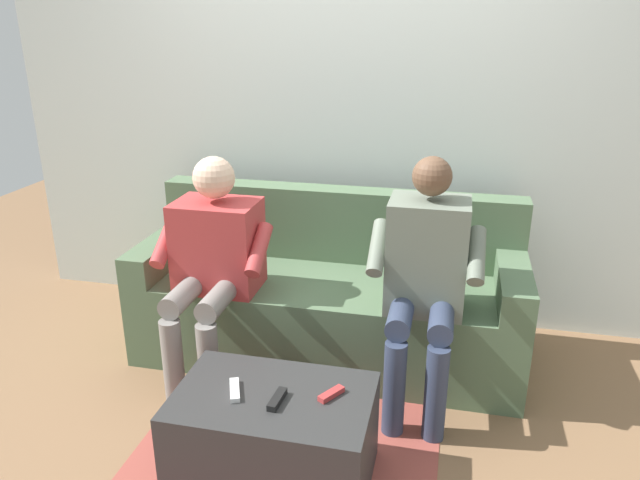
{
  "coord_description": "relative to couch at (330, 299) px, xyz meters",
  "views": [
    {
      "loc": [
        -0.62,
        2.8,
        1.77
      ],
      "look_at": [
        0.0,
        0.11,
        0.74
      ],
      "focal_mm": 33.84,
      "sensor_mm": 36.0,
      "label": 1
    }
  ],
  "objects": [
    {
      "name": "ground_plane",
      "position": [
        0.0,
        0.73,
        -0.31
      ],
      "size": [
        8.0,
        8.0,
        0.0
      ],
      "primitive_type": "plane",
      "color": "#846042"
    },
    {
      "name": "back_wall",
      "position": [
        0.0,
        -0.54,
        1.04
      ],
      "size": [
        4.18,
        0.06,
        2.7
      ],
      "primitive_type": "cube",
      "color": "silver",
      "rests_on": "ground"
    },
    {
      "name": "couch",
      "position": [
        0.0,
        0.0,
        0.0
      ],
      "size": [
        2.04,
        0.76,
        0.87
      ],
      "color": "#516B4C",
      "rests_on": "ground"
    },
    {
      "name": "coffee_table",
      "position": [
        0.0,
        1.05,
        -0.11
      ],
      "size": [
        0.77,
        0.5,
        0.4
      ],
      "color": "#2D2D2D",
      "rests_on": "ground"
    },
    {
      "name": "person_left_seated",
      "position": [
        -0.52,
        0.34,
        0.37
      ],
      "size": [
        0.52,
        0.56,
        1.19
      ],
      "color": "slate",
      "rests_on": "ground"
    },
    {
      "name": "person_right_seated",
      "position": [
        0.52,
        0.34,
        0.35
      ],
      "size": [
        0.57,
        0.61,
        1.14
      ],
      "color": "#B23838",
      "rests_on": "ground"
    },
    {
      "name": "remote_white",
      "position": [
        0.15,
        1.07,
        0.1
      ],
      "size": [
        0.09,
        0.15,
        0.02
      ],
      "primitive_type": "cube",
      "rotation": [
        0.0,
        0.0,
        1.96
      ],
      "color": "white",
      "rests_on": "coffee_table"
    },
    {
      "name": "remote_red",
      "position": [
        -0.22,
        1.01,
        0.1
      ],
      "size": [
        0.09,
        0.12,
        0.02
      ],
      "primitive_type": "cube",
      "rotation": [
        0.0,
        0.0,
        1.01
      ],
      "color": "#B73333",
      "rests_on": "coffee_table"
    },
    {
      "name": "remote_black",
      "position": [
        -0.03,
        1.1,
        0.11
      ],
      "size": [
        0.04,
        0.13,
        0.03
      ],
      "primitive_type": "cube",
      "rotation": [
        0.0,
        0.0,
        1.5
      ],
      "color": "black",
      "rests_on": "coffee_table"
    },
    {
      "name": "floor_rug",
      "position": [
        0.0,
        0.94,
        -0.3
      ],
      "size": [
        1.29,
        1.71,
        0.01
      ],
      "primitive_type": "cube",
      "color": "#9E473D",
      "rests_on": "ground"
    }
  ]
}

